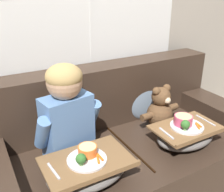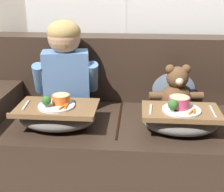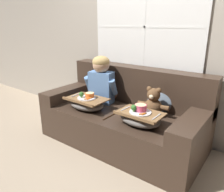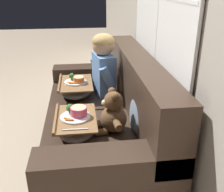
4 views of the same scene
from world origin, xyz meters
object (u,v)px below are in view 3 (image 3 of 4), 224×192
(couch, at_px, (124,117))
(throw_pillow_behind_teddy, at_px, (161,97))
(lap_tray_teddy, at_px, (140,118))
(lap_tray_child, at_px, (87,103))
(teddy_bear, at_px, (153,104))
(throw_pillow_behind_child, at_px, (111,86))
(child_figure, at_px, (101,77))

(couch, bearing_deg, throw_pillow_behind_teddy, 29.02)
(throw_pillow_behind_teddy, distance_m, lap_tray_teddy, 0.48)
(lap_tray_child, bearing_deg, throw_pillow_behind_teddy, 33.05)
(teddy_bear, xyz_separation_m, lap_tray_teddy, (-0.00, -0.27, -0.06))
(throw_pillow_behind_child, distance_m, lap_tray_teddy, 0.86)
(lap_tray_child, bearing_deg, child_figure, 89.99)
(couch, bearing_deg, child_figure, 178.90)
(teddy_bear, bearing_deg, throw_pillow_behind_teddy, 90.12)
(lap_tray_child, bearing_deg, lap_tray_teddy, 0.02)
(teddy_bear, relative_size, lap_tray_teddy, 0.80)
(throw_pillow_behind_teddy, distance_m, teddy_bear, 0.20)
(couch, height_order, throw_pillow_behind_teddy, couch)
(throw_pillow_behind_teddy, height_order, teddy_bear, throw_pillow_behind_teddy)
(lap_tray_child, bearing_deg, throw_pillow_behind_child, 90.02)
(teddy_bear, bearing_deg, child_figure, 179.72)
(throw_pillow_behind_child, xyz_separation_m, lap_tray_teddy, (0.72, -0.47, -0.09))
(throw_pillow_behind_child, xyz_separation_m, teddy_bear, (0.72, -0.20, -0.03))
(throw_pillow_behind_child, bearing_deg, lap_tray_teddy, -33.08)
(throw_pillow_behind_teddy, relative_size, teddy_bear, 1.08)
(child_figure, height_order, teddy_bear, child_figure)
(throw_pillow_behind_teddy, xyz_separation_m, lap_tray_teddy, (-0.00, -0.47, -0.09))
(throw_pillow_behind_teddy, xyz_separation_m, lap_tray_child, (-0.72, -0.47, -0.10))
(couch, height_order, lap_tray_child, couch)
(throw_pillow_behind_teddy, bearing_deg, lap_tray_child, -146.95)
(lap_tray_teddy, bearing_deg, child_figure, 159.04)
(teddy_bear, bearing_deg, throw_pillow_behind_child, 164.76)
(couch, height_order, lap_tray_teddy, couch)
(lap_tray_teddy, bearing_deg, teddy_bear, 89.62)
(child_figure, distance_m, teddy_bear, 0.74)
(teddy_bear, height_order, lap_tray_child, teddy_bear)
(child_figure, relative_size, lap_tray_teddy, 1.34)
(throw_pillow_behind_teddy, xyz_separation_m, teddy_bear, (0.00, -0.20, -0.03))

